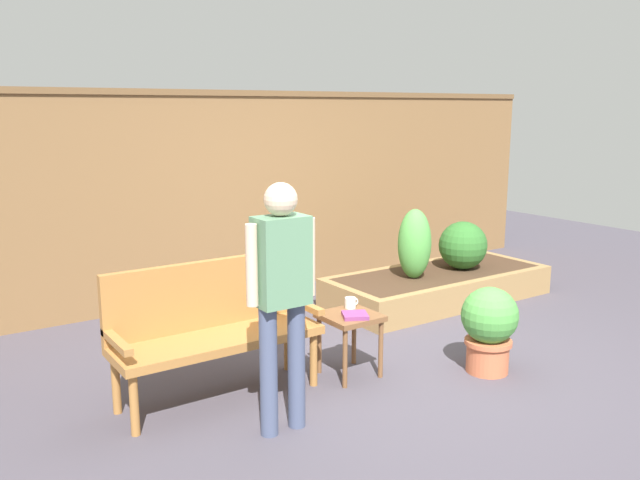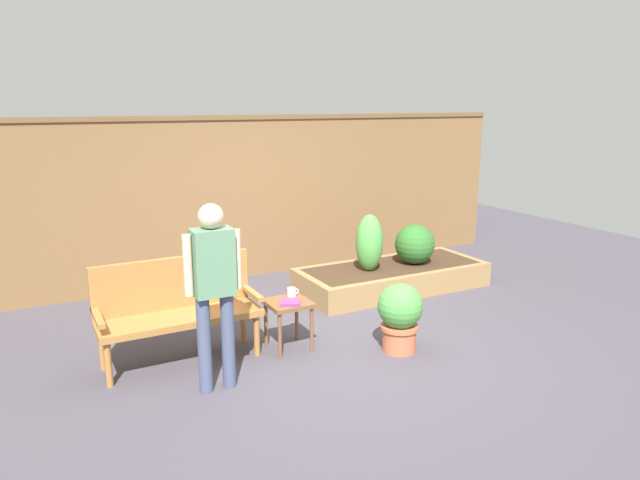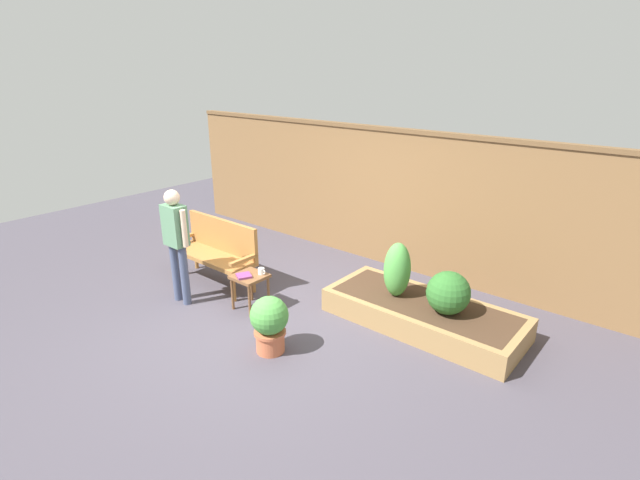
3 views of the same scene
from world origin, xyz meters
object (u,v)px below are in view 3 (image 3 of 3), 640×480
Objects in this scene: potted_boxwood at (269,322)px; book_on_table at (244,276)px; side_table at (250,281)px; shrub_near_bench at (397,270)px; garden_bench at (217,247)px; person_by_bench at (176,237)px; cup_on_table at (261,271)px; shrub_far_corner at (448,293)px.

book_on_table is at bearing 153.62° from potted_boxwood.
shrub_near_bench is (1.57, 1.03, 0.25)m from side_table.
garden_bench is 2.05× the size of shrub_near_bench.
garden_bench is 2.17× the size of potted_boxwood.
side_table is 1.11m from person_by_bench.
potted_boxwood is (0.91, -0.54, -0.03)m from side_table.
cup_on_table is at bearing -148.35° from shrub_near_bench.
side_table is 0.68× the size of shrub_near_bench.
shrub_near_bench reaches higher than side_table.
cup_on_table is at bearing 88.75° from book_on_table.
shrub_near_bench reaches higher than cup_on_table.
cup_on_table is 0.23m from book_on_table.
side_table is 4.07× the size of cup_on_table.
person_by_bench reaches higher than potted_boxwood.
garden_bench is 2.67m from shrub_near_bench.
book_on_table is 1.04m from potted_boxwood.
book_on_table reaches higher than side_table.
side_table is 1.06m from potted_boxwood.
shrub_far_corner reaches higher than potted_boxwood.
garden_bench is at bearing 164.70° from side_table.
garden_bench is at bearing -163.48° from shrub_near_bench.
book_on_table is 1.03m from person_by_bench.
potted_boxwood is at bearing 0.99° from book_on_table.
potted_boxwood is at bearing -30.63° from side_table.
cup_on_table is 0.66× the size of book_on_table.
garden_bench reaches higher than shrub_far_corner.
side_table is at bearing -128.26° from cup_on_table.
garden_bench is 0.84m from person_by_bench.
garden_bench is 2.83× the size of shrub_far_corner.
garden_bench is at bearing -166.84° from shrub_far_corner.
cup_on_table is 1.06m from potted_boxwood.
shrub_far_corner is (0.69, 0.00, -0.10)m from shrub_near_bench.
book_on_table is 0.35× the size of shrub_far_corner.
shrub_far_corner is at bearing 49.37° from potted_boxwood.
potted_boxwood is 0.43× the size of person_by_bench.
side_table is (0.99, -0.27, -0.15)m from garden_bench.
person_by_bench is (-0.85, -0.38, 0.44)m from book_on_table.
garden_bench is 12.22× the size of cup_on_table.
shrub_near_bench is (1.58, 1.11, 0.16)m from book_on_table.
shrub_near_bench reaches higher than book_on_table.
garden_bench is 1.04m from side_table.
shrub_near_bench is at bearing 180.00° from shrub_far_corner.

